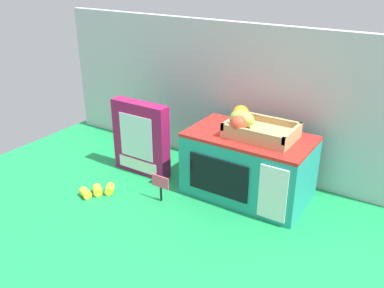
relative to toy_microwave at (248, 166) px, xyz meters
The scene contains 7 objects.
ground_plane 0.24m from the toy_microwave, 168.28° to the right, with size 1.70×1.70×0.00m, color #198C47.
display_back_panel 0.34m from the toy_microwave, 136.24° to the left, with size 1.61×0.03×0.58m, color #B7BABF.
toy_microwave is the anchor object (origin of this frame).
food_groups_crate 0.15m from the toy_microwave, ahead, with size 0.24×0.16×0.09m.
cookie_set_box 0.44m from the toy_microwave, behind, with size 0.24×0.06×0.29m.
price_sign 0.32m from the toy_microwave, 138.84° to the right, with size 0.07×0.01×0.10m.
loose_toy_banana 0.56m from the toy_microwave, 146.67° to the right, with size 0.11×0.12×0.03m.
Camera 1 is at (0.76, -1.18, 0.80)m, focal length 38.98 mm.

